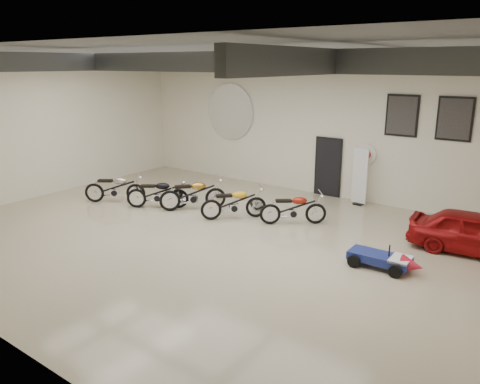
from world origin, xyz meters
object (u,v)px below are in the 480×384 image
Objects in this scene: motorcycle_red at (293,208)px; vintage_car at (476,233)px; go_kart at (386,256)px; motorcycle_silver at (115,187)px; banner_stand at (360,177)px; motorcycle_yellow at (234,202)px; motorcycle_gold at (193,193)px; motorcycle_black at (157,193)px.

motorcycle_red is 0.61× the size of vintage_car.
motorcycle_silver is at bearing 179.83° from go_kart.
go_kart is (9.58, 0.20, -0.23)m from motorcycle_silver.
banner_stand reaches higher than motorcycle_red.
go_kart is 0.54× the size of vintage_car.
motorcycle_yellow is at bearing -119.15° from banner_stand.
motorcycle_yellow is (-2.57, -3.73, -0.44)m from banner_stand.
motorcycle_gold reaches higher than go_kart.
go_kart is at bearing 142.25° from vintage_car.
banner_stand is 5.31m from go_kart.
vintage_car reaches higher than motorcycle_yellow.
motorcycle_yellow is at bearing -22.82° from motorcycle_black.
motorcycle_gold is at bearing 134.18° from motorcycle_yellow.
motorcycle_gold is (-4.24, -3.79, -0.41)m from banner_stand.
motorcycle_red is at bearing 154.75° from go_kart.
banner_stand is 5.70m from motorcycle_gold.
motorcycle_black is 1.16× the size of go_kart.
motorcycle_silver is 6.41m from motorcycle_red.
motorcycle_yellow is 6.81m from vintage_car.
vintage_car is (8.32, 1.50, -0.01)m from motorcycle_gold.
motorcycle_gold is 1.66m from motorcycle_yellow.
motorcycle_red is at bearing -19.79° from motorcycle_black.
motorcycle_yellow is 0.63× the size of vintage_car.
motorcycle_black is at bearing -135.32° from banner_stand.
motorcycle_black is at bearing 156.99° from motorcycle_red.
banner_stand is 1.10× the size of go_kart.
motorcycle_gold is at bearing 95.53° from vintage_car.
motorcycle_yellow is 1.03× the size of motorcycle_red.
motorcycle_silver is 1.72m from motorcycle_black.
motorcycle_gold reaches higher than motorcycle_silver.
motorcycle_black is (-5.33, -4.35, -0.44)m from banner_stand.
motorcycle_silver reaches higher than motorcycle_red.
motorcycle_silver is at bearing 145.58° from motorcycle_yellow.
motorcycle_silver is at bearing 159.10° from motorcycle_black.
motorcycle_gold reaches higher than motorcycle_black.
motorcycle_silver is 11.36m from vintage_car.
go_kart is (5.17, -0.86, -0.21)m from motorcycle_yellow.
motorcycle_red is (3.42, 0.71, -0.05)m from motorcycle_gold.
banner_stand is at bearing 0.53° from motorcycle_silver.
motorcycle_silver is at bearing -140.17° from banner_stand.
motorcycle_silver is 2.93m from motorcycle_gold.
vintage_car is (4.90, 0.79, 0.04)m from motorcycle_red.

